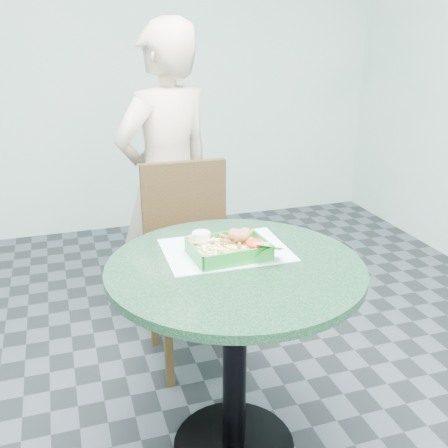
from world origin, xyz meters
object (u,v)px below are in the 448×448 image
object	(u,v)px
food_basket	(229,257)
crab_sandwich	(240,244)
diner_person	(167,177)
dining_chair	(190,250)
sauce_ramekin	(202,241)
cafe_table	(235,314)

from	to	relation	value
food_basket	crab_sandwich	size ratio (longest dim) A/B	2.10
diner_person	food_basket	bearing A→B (deg)	66.65
dining_chair	food_basket	bearing A→B (deg)	-90.68
sauce_ramekin	crab_sandwich	bearing A→B (deg)	-27.07
crab_sandwich	dining_chair	bearing A→B (deg)	92.92
cafe_table	dining_chair	distance (m)	0.69
dining_chair	sauce_ramekin	bearing A→B (deg)	-98.21
cafe_table	food_basket	xyz separation A→B (m)	(-0.00, 0.07, 0.19)
diner_person	dining_chair	bearing A→B (deg)	72.09
dining_chair	diner_person	world-z (taller)	diner_person
food_basket	sauce_ramekin	bearing A→B (deg)	128.73
food_basket	crab_sandwich	bearing A→B (deg)	25.48
dining_chair	diner_person	bearing A→B (deg)	97.46
diner_person	crab_sandwich	distance (m)	0.91
cafe_table	sauce_ramekin	world-z (taller)	sauce_ramekin
cafe_table	food_basket	distance (m)	0.20
sauce_ramekin	diner_person	bearing A→B (deg)	86.25
crab_sandwich	cafe_table	bearing A→B (deg)	-119.05
food_basket	sauce_ramekin	size ratio (longest dim) A/B	3.99
cafe_table	food_basket	bearing A→B (deg)	91.35
diner_person	food_basket	world-z (taller)	diner_person
dining_chair	crab_sandwich	xyz separation A→B (m)	(0.03, -0.60, 0.27)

